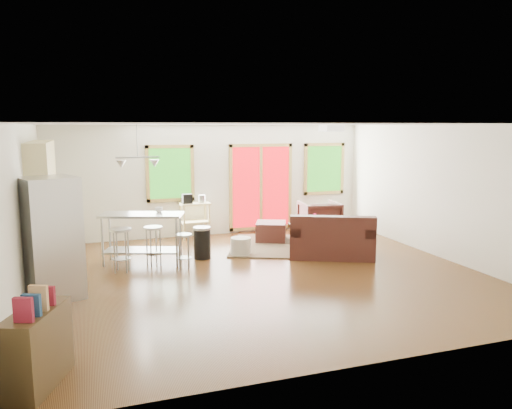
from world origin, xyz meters
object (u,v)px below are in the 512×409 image
object	(u,v)px
island	(142,229)
armchair	(319,217)
rug	(296,246)
kitchen_cart	(194,208)
loveseat	(332,239)
coffee_table	(312,226)
ottoman	(271,232)
refrigerator	(52,238)

from	to	relation	value
island	armchair	bearing A→B (deg)	15.41
rug	kitchen_cart	bearing A→B (deg)	141.60
loveseat	island	world-z (taller)	island
loveseat	coffee_table	world-z (taller)	loveseat
loveseat	ottoman	xyz separation A→B (m)	(-0.68, 1.63, -0.13)
loveseat	coffee_table	distance (m)	1.34
rug	island	bearing A→B (deg)	-175.06
rug	loveseat	bearing A→B (deg)	-71.20
ottoman	refrigerator	distance (m)	5.09
armchair	kitchen_cart	size ratio (longest dim) A/B	0.86
coffee_table	refrigerator	world-z (taller)	refrigerator
armchair	coffee_table	bearing A→B (deg)	58.26
island	kitchen_cart	distance (m)	2.26
refrigerator	loveseat	bearing A→B (deg)	-12.04
rug	coffee_table	size ratio (longest dim) A/B	2.67
coffee_table	kitchen_cart	size ratio (longest dim) A/B	0.99
coffee_table	kitchen_cart	xyz separation A→B (m)	(-2.45, 1.17, 0.37)
coffee_table	armchair	size ratio (longest dim) A/B	1.15
rug	refrigerator	xyz separation A→B (m)	(-4.74, -1.82, 0.90)
armchair	kitchen_cart	world-z (taller)	kitchen_cart
island	refrigerator	bearing A→B (deg)	-133.72
ottoman	kitchen_cart	distance (m)	1.86
kitchen_cart	island	bearing A→B (deg)	-127.01
loveseat	refrigerator	world-z (taller)	refrigerator
loveseat	island	size ratio (longest dim) A/B	1.15
refrigerator	island	size ratio (longest dim) A/B	1.13
rug	refrigerator	bearing A→B (deg)	-159.05
armchair	island	bearing A→B (deg)	22.26
armchair	kitchen_cart	xyz separation A→B (m)	(-2.88, 0.63, 0.26)
ottoman	refrigerator	size ratio (longest dim) A/B	0.36
refrigerator	kitchen_cart	bearing A→B (deg)	28.32
ottoman	island	bearing A→B (deg)	-162.29
rug	ottoman	bearing A→B (deg)	117.78
coffee_table	refrigerator	bearing A→B (deg)	-157.73
rug	refrigerator	distance (m)	5.16
armchair	loveseat	bearing A→B (deg)	78.06
refrigerator	kitchen_cart	distance (m)	4.38
coffee_table	refrigerator	distance (m)	5.73
refrigerator	island	world-z (taller)	refrigerator
refrigerator	armchair	bearing A→B (deg)	3.91
ottoman	coffee_table	bearing A→B (deg)	-19.33
armchair	island	xyz separation A→B (m)	(-4.24, -1.17, 0.21)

